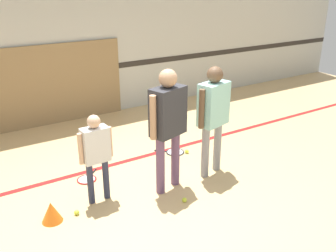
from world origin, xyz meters
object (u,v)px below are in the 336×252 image
(racket_spare_on_floor, at_px, (174,152))
(tennis_ball_stray_right, at_px, (77,213))
(person_student_left, at_px, (96,149))
(tennis_ball_stray_left, at_px, (176,155))
(tennis_ball_near_instructor, at_px, (184,200))
(tennis_ball_by_spare_racket, at_px, (187,151))
(person_instructor, at_px, (168,118))
(person_student_right, at_px, (213,110))
(racket_second_spare, at_px, (87,179))
(training_cone, at_px, (51,212))

(racket_spare_on_floor, height_order, tennis_ball_stray_right, tennis_ball_stray_right)
(person_student_left, distance_m, tennis_ball_stray_left, 1.85)
(person_student_left, height_order, tennis_ball_stray_left, person_student_left)
(tennis_ball_near_instructor, distance_m, tennis_ball_by_spare_racket, 1.51)
(person_instructor, bearing_deg, tennis_ball_stray_right, 161.44)
(person_instructor, xyz_separation_m, racket_spare_on_floor, (0.71, 0.93, -1.06))
(person_student_right, xyz_separation_m, racket_second_spare, (-1.70, 0.81, -1.02))
(person_instructor, height_order, tennis_ball_near_instructor, person_instructor)
(tennis_ball_by_spare_racket, distance_m, tennis_ball_stray_left, 0.23)
(person_student_left, xyz_separation_m, racket_second_spare, (0.05, 0.61, -0.75))
(person_student_left, xyz_separation_m, tennis_ball_by_spare_racket, (1.83, 0.56, -0.73))
(person_student_right, relative_size, tennis_ball_stray_left, 25.26)
(person_student_left, xyz_separation_m, tennis_ball_near_instructor, (0.94, -0.66, -0.73))
(racket_spare_on_floor, bearing_deg, training_cone, 60.24)
(tennis_ball_stray_left, distance_m, training_cone, 2.40)
(person_instructor, distance_m, person_student_right, 0.80)
(person_student_right, bearing_deg, tennis_ball_by_spare_racket, -110.63)
(tennis_ball_near_instructor, bearing_deg, person_instructor, 88.25)
(tennis_ball_stray_left, bearing_deg, tennis_ball_by_spare_racket, 2.42)
(person_student_left, bearing_deg, tennis_ball_by_spare_racket, 15.24)
(person_instructor, height_order, tennis_ball_stray_right, person_instructor)
(person_student_left, bearing_deg, racket_spare_on_floor, 21.08)
(person_student_right, height_order, tennis_ball_by_spare_racket, person_student_right)
(tennis_ball_stray_right, bearing_deg, person_student_right, -0.60)
(tennis_ball_stray_right, distance_m, training_cone, 0.32)
(person_student_left, bearing_deg, person_instructor, -15.12)
(racket_second_spare, relative_size, tennis_ball_near_instructor, 6.87)
(tennis_ball_near_instructor, relative_size, tennis_ball_by_spare_racket, 1.00)
(person_student_right, bearing_deg, tennis_ball_near_instructor, 15.38)
(person_student_right, relative_size, tennis_ball_near_instructor, 25.26)
(tennis_ball_stray_right, height_order, training_cone, training_cone)
(person_student_left, distance_m, training_cone, 0.94)
(person_student_left, distance_m, tennis_ball_stray_right, 0.84)
(racket_second_spare, xyz_separation_m, tennis_ball_near_instructor, (0.89, -1.28, 0.02))
(person_instructor, distance_m, racket_spare_on_floor, 1.58)
(person_student_right, distance_m, tennis_ball_near_instructor, 1.37)
(tennis_ball_by_spare_racket, bearing_deg, tennis_ball_stray_right, -161.79)
(person_student_right, height_order, tennis_ball_near_instructor, person_student_right)
(training_cone, bearing_deg, racket_spare_on_floor, 19.64)
(person_student_right, bearing_deg, tennis_ball_stray_left, -93.47)
(person_student_right, distance_m, racket_spare_on_floor, 1.36)
(person_student_left, bearing_deg, tennis_ball_stray_left, 17.15)
(tennis_ball_stray_right, bearing_deg, person_instructor, -2.42)
(tennis_ball_by_spare_racket, bearing_deg, tennis_ball_stray_left, -177.58)
(racket_second_spare, bearing_deg, training_cone, -178.21)
(racket_second_spare, xyz_separation_m, training_cone, (-0.74, -0.75, 0.12))
(person_student_left, xyz_separation_m, training_cone, (-0.68, -0.14, -0.62))
(person_instructor, distance_m, training_cone, 1.89)
(racket_spare_on_floor, height_order, tennis_ball_near_instructor, tennis_ball_near_instructor)
(training_cone, bearing_deg, tennis_ball_near_instructor, -17.89)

